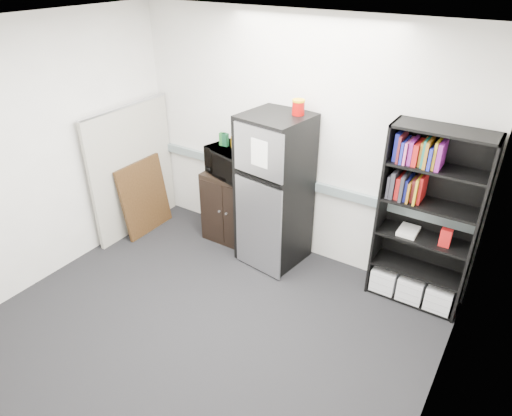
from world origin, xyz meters
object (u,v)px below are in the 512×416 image
(bookshelf, at_px, (427,223))
(microwave, at_px, (232,162))
(cabinet, at_px, (234,208))
(cubicle_partition, at_px, (133,170))
(refrigerator, at_px, (274,191))

(bookshelf, relative_size, microwave, 3.12)
(bookshelf, height_order, cabinet, bookshelf)
(bookshelf, distance_m, microwave, 2.21)
(cubicle_partition, height_order, refrigerator, refrigerator)
(bookshelf, height_order, microwave, bookshelf)
(refrigerator, bearing_deg, cubicle_partition, -161.58)
(refrigerator, bearing_deg, bookshelf, 13.01)
(cubicle_partition, height_order, microwave, cubicle_partition)
(cabinet, bearing_deg, bookshelf, 1.67)
(cubicle_partition, relative_size, cabinet, 1.83)
(cubicle_partition, xyz_separation_m, microwave, (1.22, 0.40, 0.24))
(bookshelf, bearing_deg, refrigerator, -174.85)
(bookshelf, xyz_separation_m, cubicle_partition, (-3.43, -0.49, -0.10))
(bookshelf, height_order, cubicle_partition, bookshelf)
(microwave, bearing_deg, cubicle_partition, -145.73)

